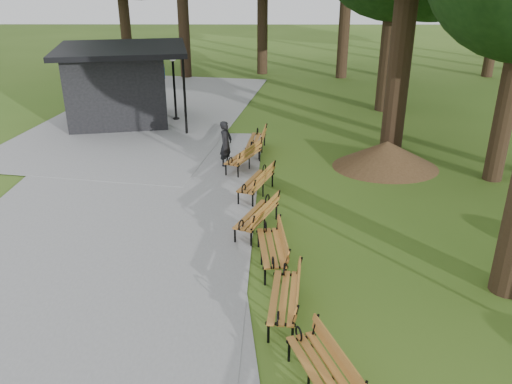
{
  "coord_description": "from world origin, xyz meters",
  "views": [
    {
      "loc": [
        0.09,
        -9.29,
        6.43
      ],
      "look_at": [
        0.02,
        2.71,
        1.1
      ],
      "focal_mm": 36.78,
      "sensor_mm": 36.0,
      "label": 1
    }
  ],
  "objects_px": {
    "bench_3": "(271,248)",
    "bench_7": "(256,141)",
    "bench_2": "(284,297)",
    "dirt_mound": "(386,154)",
    "bench_5": "(256,182)",
    "person": "(226,144)",
    "kiosk": "(118,85)",
    "lamp_post": "(173,72)",
    "bench_1": "(322,370)",
    "bench_4": "(257,216)",
    "bench_6": "(243,157)"
  },
  "relations": [
    {
      "from": "bench_3",
      "to": "bench_7",
      "type": "xyz_separation_m",
      "value": [
        -0.4,
        7.66,
        0.0
      ]
    },
    {
      "from": "bench_2",
      "to": "bench_3",
      "type": "height_order",
      "value": "same"
    },
    {
      "from": "dirt_mound",
      "to": "bench_5",
      "type": "distance_m",
      "value": 4.95
    },
    {
      "from": "person",
      "to": "kiosk",
      "type": "height_order",
      "value": "kiosk"
    },
    {
      "from": "lamp_post",
      "to": "bench_1",
      "type": "height_order",
      "value": "lamp_post"
    },
    {
      "from": "lamp_post",
      "to": "bench_4",
      "type": "bearing_deg",
      "value": -70.74
    },
    {
      "from": "bench_2",
      "to": "bench_5",
      "type": "relative_size",
      "value": 1.0
    },
    {
      "from": "bench_1",
      "to": "bench_6",
      "type": "bearing_deg",
      "value": 169.53
    },
    {
      "from": "bench_2",
      "to": "bench_3",
      "type": "relative_size",
      "value": 1.0
    },
    {
      "from": "bench_7",
      "to": "lamp_post",
      "type": "bearing_deg",
      "value": -132.82
    },
    {
      "from": "bench_2",
      "to": "bench_5",
      "type": "xyz_separation_m",
      "value": [
        -0.58,
        5.76,
        0.0
      ]
    },
    {
      "from": "person",
      "to": "bench_5",
      "type": "relative_size",
      "value": 0.83
    },
    {
      "from": "person",
      "to": "bench_6",
      "type": "bearing_deg",
      "value": -90.23
    },
    {
      "from": "person",
      "to": "dirt_mound",
      "type": "relative_size",
      "value": 0.53
    },
    {
      "from": "person",
      "to": "dirt_mound",
      "type": "xyz_separation_m",
      "value": [
        5.38,
        -0.08,
        -0.32
      ]
    },
    {
      "from": "bench_1",
      "to": "bench_4",
      "type": "height_order",
      "value": "same"
    },
    {
      "from": "bench_3",
      "to": "lamp_post",
      "type": "bearing_deg",
      "value": -166.63
    },
    {
      "from": "person",
      "to": "bench_4",
      "type": "xyz_separation_m",
      "value": [
        1.06,
        -4.66,
        -0.34
      ]
    },
    {
      "from": "kiosk",
      "to": "bench_7",
      "type": "relative_size",
      "value": 2.7
    },
    {
      "from": "kiosk",
      "to": "bench_6",
      "type": "height_order",
      "value": "kiosk"
    },
    {
      "from": "bench_5",
      "to": "bench_6",
      "type": "bearing_deg",
      "value": -147.41
    },
    {
      "from": "dirt_mound",
      "to": "bench_1",
      "type": "xyz_separation_m",
      "value": [
        -3.26,
        -10.1,
        -0.02
      ]
    },
    {
      "from": "kiosk",
      "to": "bench_2",
      "type": "xyz_separation_m",
      "value": [
        6.43,
        -13.44,
        -1.17
      ]
    },
    {
      "from": "dirt_mound",
      "to": "bench_6",
      "type": "xyz_separation_m",
      "value": [
        -4.79,
        -0.2,
        -0.02
      ]
    },
    {
      "from": "lamp_post",
      "to": "bench_1",
      "type": "distance_m",
      "value": 16.49
    },
    {
      "from": "bench_1",
      "to": "bench_3",
      "type": "distance_m",
      "value": 3.95
    },
    {
      "from": "dirt_mound",
      "to": "bench_6",
      "type": "height_order",
      "value": "dirt_mound"
    },
    {
      "from": "bench_1",
      "to": "bench_4",
      "type": "xyz_separation_m",
      "value": [
        -1.07,
        5.52,
        0.0
      ]
    },
    {
      "from": "person",
      "to": "bench_7",
      "type": "xyz_separation_m",
      "value": [
        1.0,
        1.37,
        -0.34
      ]
    },
    {
      "from": "bench_1",
      "to": "bench_6",
      "type": "relative_size",
      "value": 1.0
    },
    {
      "from": "kiosk",
      "to": "bench_1",
      "type": "distance_m",
      "value": 16.95
    },
    {
      "from": "bench_1",
      "to": "bench_7",
      "type": "xyz_separation_m",
      "value": [
        -1.13,
        11.55,
        0.0
      ]
    },
    {
      "from": "bench_6",
      "to": "bench_7",
      "type": "relative_size",
      "value": 1.0
    },
    {
      "from": "kiosk",
      "to": "bench_3",
      "type": "height_order",
      "value": "kiosk"
    },
    {
      "from": "dirt_mound",
      "to": "bench_7",
      "type": "relative_size",
      "value": 1.56
    },
    {
      "from": "person",
      "to": "bench_7",
      "type": "relative_size",
      "value": 0.83
    },
    {
      "from": "kiosk",
      "to": "dirt_mound",
      "type": "distance_m",
      "value": 11.57
    },
    {
      "from": "bench_3",
      "to": "bench_2",
      "type": "bearing_deg",
      "value": 1.26
    },
    {
      "from": "kiosk",
      "to": "dirt_mound",
      "type": "bearing_deg",
      "value": -37.61
    },
    {
      "from": "bench_7",
      "to": "bench_2",
      "type": "bearing_deg",
      "value": 10.82
    },
    {
      "from": "dirt_mound",
      "to": "bench_5",
      "type": "height_order",
      "value": "dirt_mound"
    },
    {
      "from": "kiosk",
      "to": "bench_4",
      "type": "height_order",
      "value": "kiosk"
    },
    {
      "from": "bench_1",
      "to": "bench_5",
      "type": "height_order",
      "value": "same"
    },
    {
      "from": "kiosk",
      "to": "bench_6",
      "type": "distance_m",
      "value": 7.82
    },
    {
      "from": "bench_4",
      "to": "dirt_mound",
      "type": "bearing_deg",
      "value": 160.23
    },
    {
      "from": "lamp_post",
      "to": "bench_2",
      "type": "xyz_separation_m",
      "value": [
        4.12,
        -13.76,
        -1.64
      ]
    },
    {
      "from": "dirt_mound",
      "to": "bench_4",
      "type": "height_order",
      "value": "dirt_mound"
    },
    {
      "from": "person",
      "to": "bench_3",
      "type": "bearing_deg",
      "value": -142.71
    },
    {
      "from": "bench_4",
      "to": "bench_2",
      "type": "bearing_deg",
      "value": 32.42
    },
    {
      "from": "bench_2",
      "to": "bench_6",
      "type": "bearing_deg",
      "value": -166.23
    }
  ]
}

